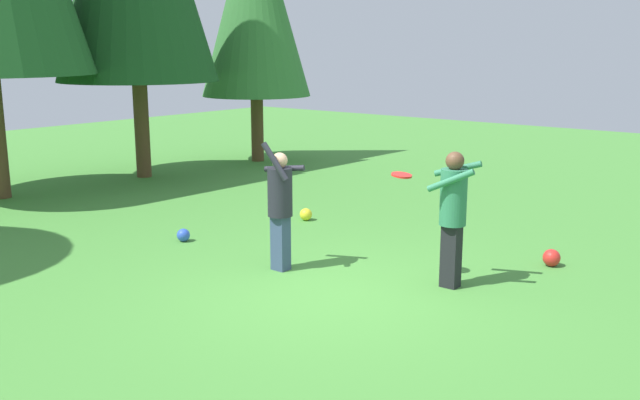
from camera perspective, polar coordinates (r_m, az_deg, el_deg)
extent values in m
plane|color=#478C38|center=(9.00, 0.79, -7.44)|extent=(40.00, 40.00, 0.00)
cube|color=#38476B|center=(9.78, -3.20, -3.47)|extent=(0.19, 0.22, 0.77)
cylinder|color=#23232D|center=(9.60, -3.25, 0.65)|extent=(0.34, 0.34, 0.67)
sphere|color=tan|center=(9.53, -3.28, 3.20)|extent=(0.22, 0.22, 0.22)
cylinder|color=#23232D|center=(9.74, -2.89, 2.55)|extent=(0.30, 0.56, 0.12)
cylinder|color=#23232D|center=(9.34, -3.68, 3.13)|extent=(0.22, 0.38, 0.52)
cube|color=black|center=(9.22, 10.53, -4.47)|extent=(0.19, 0.22, 0.82)
cylinder|color=#2D7551|center=(9.03, 10.72, 0.22)|extent=(0.34, 0.34, 0.72)
sphere|color=brown|center=(8.95, 10.84, 3.12)|extent=(0.23, 0.23, 0.23)
cylinder|color=#2D7551|center=(8.79, 10.51, 1.56)|extent=(0.24, 0.59, 0.33)
cylinder|color=#2D7551|center=(9.16, 11.08, 2.49)|extent=(0.24, 0.61, 0.24)
cylinder|color=red|center=(9.15, 6.61, 2.01)|extent=(0.28, 0.28, 0.06)
sphere|color=blue|center=(11.43, -10.97, -2.80)|extent=(0.21, 0.21, 0.21)
sphere|color=red|center=(10.50, 18.19, -4.45)|extent=(0.25, 0.25, 0.25)
sphere|color=yellow|center=(12.57, -1.15, -1.17)|extent=(0.22, 0.22, 0.22)
cylinder|color=brown|center=(17.09, -14.34, 8.59)|extent=(0.35, 0.35, 4.08)
cylinder|color=brown|center=(19.05, -5.13, 7.90)|extent=(0.33, 0.33, 3.18)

